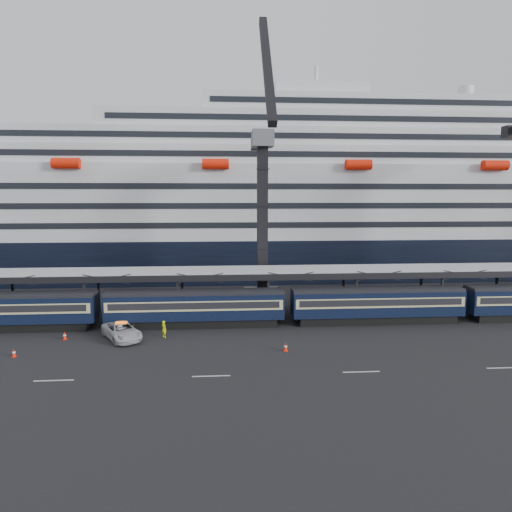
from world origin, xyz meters
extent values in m
plane|color=black|center=(0.00, 0.00, 0.00)|extent=(260.00, 260.00, 0.00)
cube|color=beige|center=(-38.00, -4.00, 0.01)|extent=(3.00, 0.15, 0.02)
cube|color=beige|center=(-26.00, -4.00, 0.01)|extent=(3.00, 0.15, 0.02)
cube|color=beige|center=(-14.00, -4.00, 0.01)|extent=(3.00, 0.15, 0.02)
cube|color=beige|center=(-2.00, -4.00, 0.01)|extent=(3.00, 0.15, 0.02)
cube|color=black|center=(-48.00, 10.00, 0.45)|extent=(17.48, 2.40, 0.90)
cube|color=black|center=(-48.00, 10.00, 2.25)|extent=(19.00, 2.80, 2.70)
cube|color=#C5BF8B|center=(-48.00, 10.00, 2.55)|extent=(18.62, 2.92, 1.05)
cube|color=black|center=(-48.00, 10.00, 2.60)|extent=(17.86, 2.98, 0.70)
cube|color=black|center=(-48.00, 10.00, 3.75)|extent=(19.00, 2.50, 0.35)
cube|color=black|center=(-28.00, 10.00, 0.45)|extent=(17.48, 2.40, 0.90)
cube|color=black|center=(-28.00, 10.00, 2.25)|extent=(19.00, 2.80, 2.70)
cube|color=#C5BF8B|center=(-28.00, 10.00, 2.55)|extent=(18.62, 2.92, 1.05)
cube|color=black|center=(-28.00, 10.00, 2.60)|extent=(17.86, 2.98, 0.70)
cube|color=black|center=(-28.00, 10.00, 3.75)|extent=(19.00, 2.50, 0.35)
cube|color=black|center=(-8.00, 10.00, 0.45)|extent=(17.48, 2.40, 0.90)
cube|color=black|center=(-8.00, 10.00, 2.25)|extent=(19.00, 2.80, 2.70)
cube|color=#C5BF8B|center=(-8.00, 10.00, 2.55)|extent=(18.62, 2.92, 1.05)
cube|color=black|center=(-8.00, 10.00, 2.60)|extent=(17.86, 2.98, 0.70)
cube|color=black|center=(-8.00, 10.00, 3.75)|extent=(19.00, 2.50, 0.35)
cube|color=#9C9EA4|center=(0.00, 14.00, 5.40)|extent=(130.00, 6.00, 0.25)
cube|color=black|center=(0.00, 11.00, 5.10)|extent=(130.00, 0.25, 0.70)
cube|color=black|center=(0.00, 17.00, 5.10)|extent=(130.00, 0.25, 0.70)
cube|color=black|center=(-50.00, 16.80, 2.70)|extent=(0.25, 0.25, 5.40)
cube|color=black|center=(-40.00, 11.20, 2.70)|extent=(0.25, 0.25, 5.40)
cube|color=black|center=(-40.00, 16.80, 2.70)|extent=(0.25, 0.25, 5.40)
cube|color=black|center=(-30.00, 11.20, 2.70)|extent=(0.25, 0.25, 5.40)
cube|color=black|center=(-30.00, 16.80, 2.70)|extent=(0.25, 0.25, 5.40)
cube|color=black|center=(-20.00, 11.20, 2.70)|extent=(0.25, 0.25, 5.40)
cube|color=black|center=(-20.00, 16.80, 2.70)|extent=(0.25, 0.25, 5.40)
cube|color=black|center=(-10.00, 11.20, 2.70)|extent=(0.25, 0.25, 5.40)
cube|color=black|center=(-10.00, 16.80, 2.70)|extent=(0.25, 0.25, 5.40)
cube|color=black|center=(0.00, 11.20, 2.70)|extent=(0.25, 0.25, 5.40)
cube|color=black|center=(0.00, 16.80, 2.70)|extent=(0.25, 0.25, 5.40)
cube|color=black|center=(10.00, 16.80, 2.70)|extent=(0.25, 0.25, 5.40)
cube|color=black|center=(0.00, 46.00, 3.50)|extent=(200.00, 28.00, 7.00)
cube|color=silver|center=(0.00, 46.00, 13.00)|extent=(190.00, 26.88, 12.00)
cube|color=silver|center=(0.00, 46.00, 20.50)|extent=(160.00, 24.64, 3.00)
cube|color=black|center=(0.00, 33.63, 20.50)|extent=(153.60, 0.12, 0.90)
cube|color=silver|center=(0.00, 46.00, 23.50)|extent=(124.00, 21.84, 3.00)
cube|color=black|center=(0.00, 35.03, 23.50)|extent=(119.04, 0.12, 0.90)
cube|color=silver|center=(0.00, 46.00, 26.50)|extent=(90.00, 19.04, 3.00)
cube|color=black|center=(0.00, 36.43, 26.50)|extent=(86.40, 0.12, 0.90)
cube|color=silver|center=(0.00, 46.00, 29.50)|extent=(56.00, 16.24, 3.00)
cube|color=black|center=(0.00, 37.83, 29.50)|extent=(53.76, 0.12, 0.90)
cube|color=silver|center=(-8.00, 46.00, 32.00)|extent=(16.00, 12.00, 2.50)
cylinder|color=silver|center=(20.00, 46.00, 32.50)|extent=(2.80, 2.80, 3.00)
cylinder|color=#F81E07|center=(-48.00, 31.96, 18.80)|extent=(4.00, 1.60, 1.60)
cylinder|color=#F81E07|center=(-26.00, 31.96, 18.80)|extent=(4.00, 1.60, 1.60)
cylinder|color=#F81E07|center=(-4.00, 31.96, 18.80)|extent=(4.00, 1.60, 1.60)
cylinder|color=#F81E07|center=(18.00, 31.96, 18.80)|extent=(4.00, 1.60, 1.60)
cube|color=#52565B|center=(-20.00, 19.00, 1.00)|extent=(4.50, 4.50, 2.00)
cube|color=black|center=(-20.00, 19.00, 11.00)|extent=(1.30, 1.30, 18.00)
cube|color=#52565B|center=(-20.00, 19.00, 21.00)|extent=(2.60, 3.20, 2.00)
cube|color=black|center=(-20.00, 13.21, 27.89)|extent=(0.90, 12.26, 14.37)
cube|color=black|center=(-20.00, 21.52, 21.00)|extent=(0.90, 5.04, 0.90)
cube|color=black|center=(-20.00, 24.04, 20.80)|extent=(2.20, 1.60, 1.60)
cube|color=black|center=(15.00, 23.60, 22.80)|extent=(2.20, 1.60, 1.60)
imported|color=#B1B2B9|center=(-35.02, 6.02, 0.80)|extent=(5.20, 6.31, 1.60)
imported|color=#D3EA0C|center=(-30.93, 6.30, 0.85)|extent=(0.72, 0.72, 1.69)
cube|color=#F81E07|center=(-43.37, 1.60, 0.02)|extent=(0.38, 0.38, 0.04)
cone|color=#F81E07|center=(-43.37, 1.60, 0.40)|extent=(0.32, 0.32, 0.72)
cylinder|color=white|center=(-43.37, 1.60, 0.40)|extent=(0.27, 0.27, 0.12)
cube|color=#F81E07|center=(-40.61, 6.30, 0.02)|extent=(0.40, 0.40, 0.04)
cone|color=#F81E07|center=(-40.61, 6.30, 0.43)|extent=(0.34, 0.34, 0.77)
cylinder|color=white|center=(-40.61, 6.30, 0.43)|extent=(0.29, 0.29, 0.13)
cube|color=#F81E07|center=(-19.38, 1.38, 0.02)|extent=(0.41, 0.41, 0.04)
cone|color=#F81E07|center=(-19.38, 1.38, 0.43)|extent=(0.35, 0.35, 0.78)
cylinder|color=white|center=(-19.38, 1.38, 0.43)|extent=(0.29, 0.29, 0.13)
camera|label=1|loc=(-24.95, -38.32, 14.02)|focal=32.00mm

